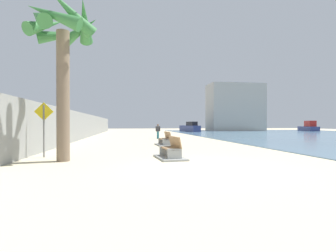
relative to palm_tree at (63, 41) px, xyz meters
The scene contains 10 objects.
ground_plane 17.39m from the palm_tree, 71.80° to the left, with size 120.00×120.00×0.00m, color beige.
seawall 16.41m from the palm_tree, 98.24° to the left, with size 0.80×64.00×2.66m, color gray.
palm_tree is the anchor object (origin of this frame).
bench_near 6.53m from the palm_tree, ahead, with size 1.31×2.20×0.98m.
bench_far 10.04m from the palm_tree, 53.65° to the left, with size 1.28×2.19×0.98m.
person_walking 16.91m from the palm_tree, 69.75° to the left, with size 0.47×0.32×1.53m.
boat_far_right 41.77m from the palm_tree, 69.23° to the left, with size 2.58×8.05×1.95m.
boat_nearest 56.98m from the palm_tree, 43.61° to the left, with size 3.82×7.35×2.19m.
pedestrian_sign 3.85m from the palm_tree, 129.72° to the left, with size 0.85×0.08×2.53m.
harbor_building 51.16m from the palm_tree, 58.97° to the left, with size 12.00×6.00×10.44m, color #ADAAA3.
Camera 1 is at (-2.54, -8.97, 1.53)m, focal length 27.55 mm.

